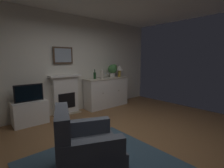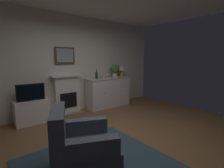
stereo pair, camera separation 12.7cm
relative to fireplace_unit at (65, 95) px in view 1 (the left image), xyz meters
name	(u,v)px [view 1 (the left image)]	position (x,y,z in m)	size (l,w,h in m)	color
ground_plane	(124,143)	(0.14, -2.20, -0.60)	(6.39, 4.72, 0.10)	brown
wall_rear	(67,64)	(0.14, 0.13, 0.83)	(6.39, 0.06, 2.76)	silver
area_rug	(102,167)	(-0.66, -2.56, -0.54)	(2.01, 1.93, 0.02)	#2D4251
fireplace_unit	(65,95)	(0.00, 0.00, 0.00)	(0.87, 0.30, 1.10)	white
framed_picture	(63,55)	(0.00, 0.05, 1.08)	(0.55, 0.04, 0.45)	#473323
sideboard_cabinet	(107,92)	(1.33, -0.18, -0.08)	(1.50, 0.49, 0.94)	white
table_lamp	(119,69)	(1.89, -0.18, 0.67)	(0.26, 0.26, 0.40)	#B79338
wine_bottle	(95,75)	(0.89, -0.16, 0.50)	(0.08, 0.08, 0.29)	#193F1E
wine_glass_left	(106,74)	(1.26, -0.22, 0.51)	(0.07, 0.07, 0.16)	silver
wine_glass_center	(108,74)	(1.37, -0.22, 0.51)	(0.07, 0.07, 0.16)	silver
vase_decorative	(102,74)	(1.11, -0.23, 0.53)	(0.11, 0.11, 0.28)	beige
tv_cabinet	(30,113)	(-0.97, -0.16, -0.27)	(0.75, 0.42, 0.56)	white
tv_set	(29,93)	(-0.97, -0.19, 0.21)	(0.62, 0.07, 0.40)	black
potted_plant_small	(113,69)	(1.64, -0.13, 0.64)	(0.30, 0.30, 0.43)	beige
armchair	(84,148)	(-0.91, -2.52, -0.17)	(1.04, 1.02, 0.92)	#474C56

